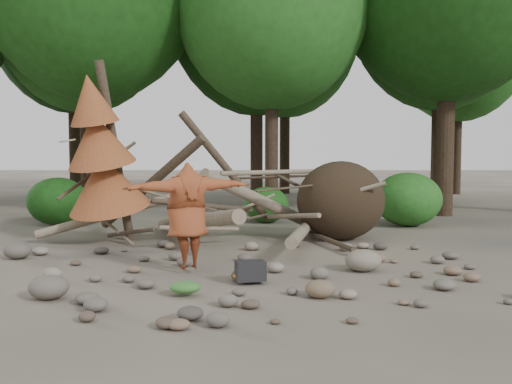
{
  "coord_description": "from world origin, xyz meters",
  "views": [
    {
      "loc": [
        0.49,
        -9.89,
        2.2
      ],
      "look_at": [
        0.48,
        1.5,
        1.4
      ],
      "focal_mm": 40.0,
      "sensor_mm": 36.0,
      "label": 1
    }
  ],
  "objects": [
    {
      "name": "deadfall_pile",
      "position": [
        2.02,
        4.24,
        0.95
      ],
      "size": [
        8.55,
        5.24,
        3.3
      ],
      "color": "#332619",
      "rests_on": "ground"
    },
    {
      "name": "boulder_mid_left",
      "position": [
        -4.44,
        1.73,
        0.17
      ],
      "size": [
        0.56,
        0.51,
        0.34
      ],
      "primitive_type": "ellipsoid",
      "color": "#5D554E",
      "rests_on": "ground"
    },
    {
      "name": "cloth_green",
      "position": [
        -0.6,
        -1.33,
        0.09
      ],
      "size": [
        0.48,
        0.4,
        0.18
      ],
      "primitive_type": "ellipsoid",
      "color": "#37702C",
      "rests_on": "ground"
    },
    {
      "name": "boulder_front_right",
      "position": [
        1.45,
        -1.42,
        0.14
      ],
      "size": [
        0.46,
        0.41,
        0.28
      ],
      "primitive_type": "ellipsoid",
      "color": "#746048",
      "rests_on": "ground"
    },
    {
      "name": "boulder_mid_right",
      "position": [
        2.46,
        0.5,
        0.2
      ],
      "size": [
        0.68,
        0.61,
        0.41
      ],
      "primitive_type": "ellipsoid",
      "color": "gray",
      "rests_on": "ground"
    },
    {
      "name": "bush_mid",
      "position": [
        0.8,
        7.8,
        0.56
      ],
      "size": [
        1.4,
        1.4,
        1.12
      ],
      "primitive_type": "ellipsoid",
      "color": "#215D1B",
      "rests_on": "ground"
    },
    {
      "name": "frisbee_thrower",
      "position": [
        -0.77,
        0.39,
        1.05
      ],
      "size": [
        3.35,
        1.61,
        2.36
      ],
      "color": "brown",
      "rests_on": "ground"
    },
    {
      "name": "cloth_orange",
      "position": [
        0.26,
        -0.41,
        0.06
      ],
      "size": [
        0.34,
        0.28,
        0.12
      ],
      "primitive_type": "ellipsoid",
      "color": "#BB6420",
      "rests_on": "ground"
    },
    {
      "name": "bush_left",
      "position": [
        -5.5,
        7.2,
        0.72
      ],
      "size": [
        1.8,
        1.8,
        1.44
      ],
      "primitive_type": "ellipsoid",
      "color": "#184913",
      "rests_on": "ground"
    },
    {
      "name": "bush_right",
      "position": [
        5.0,
        7.0,
        0.8
      ],
      "size": [
        2.0,
        2.0,
        1.6
      ],
      "primitive_type": "ellipsoid",
      "color": "#2A6E22",
      "rests_on": "ground"
    },
    {
      "name": "boulder_front_left",
      "position": [
        -2.62,
        -1.5,
        0.18
      ],
      "size": [
        0.6,
        0.54,
        0.36
      ],
      "primitive_type": "ellipsoid",
      "color": "#635A53",
      "rests_on": "ground"
    },
    {
      "name": "backpack",
      "position": [
        0.39,
        -0.5,
        0.16
      ],
      "size": [
        0.55,
        0.43,
        0.32
      ],
      "primitive_type": "cube",
      "rotation": [
        0.0,
        0.0,
        0.24
      ],
      "color": "black",
      "rests_on": "ground"
    },
    {
      "name": "ground",
      "position": [
        0.0,
        0.0,
        0.0
      ],
      "size": [
        120.0,
        120.0,
        0.0
      ],
      "primitive_type": "plane",
      "color": "#514C44",
      "rests_on": "ground"
    },
    {
      "name": "dead_conifer",
      "position": [
        -3.12,
        3.37,
        2.11
      ],
      "size": [
        2.06,
        2.16,
        4.35
      ],
      "color": "#4C3F30",
      "rests_on": "ground"
    }
  ]
}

